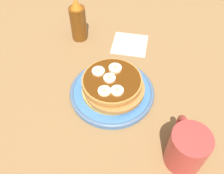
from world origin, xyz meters
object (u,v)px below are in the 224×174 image
object	(u,v)px
banana_slice_0	(109,78)
coffee_mug	(187,147)
pancake_stack	(113,85)
banana_slice_4	(115,68)
banana_slice_1	(98,71)
napkin	(130,44)
plate	(112,92)
banana_slice_2	(117,91)
banana_slice_3	(104,91)
syrup_bottle	(78,21)

from	to	relation	value
banana_slice_0	coffee_mug	xyz separation A→B (cm)	(-18.38, -15.65, -1.38)
pancake_stack	banana_slice_4	xyz separation A→B (cm)	(3.39, -0.74, 2.63)
banana_slice_1	napkin	xyz separation A→B (cm)	(18.07, -9.66, -6.21)
plate	banana_slice_2	bearing A→B (deg)	-164.12
pancake_stack	banana_slice_3	size ratio (longest dim) A/B	5.26
coffee_mug	banana_slice_3	bearing A→B (deg)	50.05
banana_slice_1	banana_slice_2	bearing A→B (deg)	-144.82
napkin	plate	bearing A→B (deg)	163.19
banana_slice_0	syrup_bottle	bearing A→B (deg)	21.49
pancake_stack	napkin	size ratio (longest dim) A/B	1.53
banana_slice_2	banana_slice_4	bearing A→B (deg)	2.07
pancake_stack	syrup_bottle	xyz separation A→B (cm)	(24.44, 10.32, 2.56)
banana_slice_0	banana_slice_3	world-z (taller)	banana_slice_0
pancake_stack	banana_slice_1	size ratio (longest dim) A/B	5.03
banana_slice_2	banana_slice_4	distance (cm)	7.41
pancake_stack	banana_slice_3	bearing A→B (deg)	153.14
plate	napkin	distance (cm)	21.49
coffee_mug	syrup_bottle	bearing A→B (deg)	30.58
banana_slice_0	syrup_bottle	world-z (taller)	syrup_bottle
banana_slice_0	banana_slice_4	world-z (taller)	same
napkin	pancake_stack	bearing A→B (deg)	163.58
banana_slice_2	banana_slice_4	xyz separation A→B (cm)	(7.41, 0.27, 0.06)
banana_slice_3	banana_slice_0	bearing A→B (deg)	-16.73
banana_slice_1	banana_slice_4	world-z (taller)	banana_slice_4
coffee_mug	banana_slice_4	bearing A→B (deg)	33.23
banana_slice_1	banana_slice_3	distance (cm)	6.72
plate	banana_slice_0	distance (cm)	5.46
banana_slice_3	napkin	size ratio (longest dim) A/B	0.29
banana_slice_3	plate	bearing A→B (deg)	-25.08
banana_slice_3	napkin	xyz separation A→B (cm)	(24.61, -8.10, -6.19)
banana_slice_4	coffee_mug	distance (cm)	25.85
plate	banana_slice_4	world-z (taller)	banana_slice_4
banana_slice_1	syrup_bottle	world-z (taller)	syrup_bottle
plate	banana_slice_1	size ratio (longest dim) A/B	6.72
banana_slice_4	banana_slice_2	bearing A→B (deg)	-177.93
pancake_stack	banana_slice_0	distance (cm)	2.71
napkin	syrup_bottle	xyz separation A→B (cm)	(3.86, 16.38, 6.22)
coffee_mug	napkin	world-z (taller)	coffee_mug
banana_slice_2	coffee_mug	bearing A→B (deg)	-135.62
plate	banana_slice_1	world-z (taller)	banana_slice_1
coffee_mug	napkin	distance (cm)	40.06
pancake_stack	banana_slice_4	bearing A→B (deg)	-12.24
banana_slice_3	banana_slice_4	world-z (taller)	banana_slice_4
coffee_mug	plate	bearing A→B (deg)	39.52
pancake_stack	banana_slice_1	bearing A→B (deg)	55.07
banana_slice_4	syrup_bottle	world-z (taller)	syrup_bottle
banana_slice_3	syrup_bottle	size ratio (longest dim) A/B	0.23
pancake_stack	banana_slice_2	bearing A→B (deg)	-165.97
banana_slice_4	napkin	distance (cm)	19.06
banana_slice_1	banana_slice_3	xyz separation A→B (cm)	(-6.54, -1.56, -0.02)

